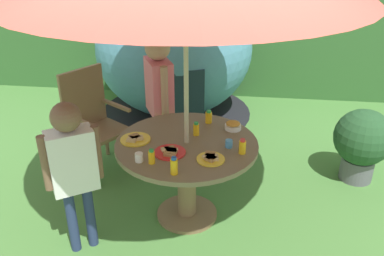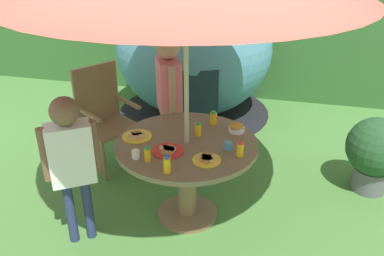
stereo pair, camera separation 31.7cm
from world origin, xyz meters
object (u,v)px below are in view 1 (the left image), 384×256
(plate_mid_left, at_px, (135,139))
(cup_near, at_px, (229,144))
(dome_tent, at_px, (174,50))
(potted_plant, at_px, (362,141))
(juice_bottle_center_front, at_px, (196,129))
(child_in_white_shirt, at_px, (72,161))
(wooden_chair, at_px, (92,117))
(plate_front_edge, at_px, (211,158))
(juice_bottle_near_right, at_px, (209,117))
(juice_bottle_center_back, at_px, (152,157))
(juice_bottle_far_left, at_px, (242,147))
(juice_bottle_far_right, at_px, (174,166))
(plate_near_left, at_px, (170,152))
(cup_far, at_px, (139,157))
(child_in_pink_shirt, at_px, (159,87))
(garden_table, at_px, (187,161))
(snack_bowl, at_px, (233,126))

(plate_mid_left, bearing_deg, cup_near, -1.86)
(dome_tent, relative_size, potted_plant, 3.27)
(potted_plant, bearing_deg, juice_bottle_center_front, -157.25)
(cup_near, bearing_deg, child_in_white_shirt, -157.81)
(wooden_chair, distance_m, plate_front_edge, 1.57)
(juice_bottle_near_right, relative_size, juice_bottle_center_back, 1.03)
(juice_bottle_far_left, bearing_deg, child_in_white_shirt, -163.05)
(wooden_chair, height_order, juice_bottle_far_right, wooden_chair)
(potted_plant, distance_m, juice_bottle_near_right, 1.54)
(plate_near_left, xyz_separation_m, juice_bottle_near_right, (0.24, 0.56, 0.04))
(child_in_white_shirt, xyz_separation_m, juice_bottle_center_front, (0.81, 0.62, -0.01))
(juice_bottle_far_left, bearing_deg, cup_far, -164.12)
(juice_bottle_far_right, bearing_deg, cup_near, 49.53)
(juice_bottle_near_right, distance_m, juice_bottle_far_right, 0.86)
(child_in_white_shirt, bearing_deg, juice_bottle_center_back, -18.39)
(plate_mid_left, distance_m, juice_bottle_far_left, 0.86)
(wooden_chair, height_order, juice_bottle_center_front, wooden_chair)
(juice_bottle_center_back, height_order, cup_near, juice_bottle_center_back)
(plate_near_left, relative_size, cup_near, 3.88)
(child_in_pink_shirt, bearing_deg, cup_far, -22.69)
(garden_table, xyz_separation_m, cup_far, (-0.30, -0.33, 0.21))
(potted_plant, bearing_deg, juice_bottle_near_right, -164.62)
(snack_bowl, distance_m, cup_near, 0.32)
(child_in_pink_shirt, height_order, cup_near, child_in_pink_shirt)
(child_in_white_shirt, xyz_separation_m, juice_bottle_far_right, (0.72, 0.02, -0.00))
(child_in_white_shirt, distance_m, juice_bottle_far_left, 1.24)
(potted_plant, relative_size, juice_bottle_far_right, 5.53)
(cup_far, bearing_deg, juice_bottle_far_left, 15.88)
(plate_front_edge, xyz_separation_m, juice_bottle_center_back, (-0.42, -0.10, 0.04))
(juice_bottle_center_back, bearing_deg, child_in_white_shirt, -165.59)
(juice_bottle_far_left, relative_size, juice_bottle_far_right, 0.91)
(plate_near_left, relative_size, juice_bottle_far_left, 2.00)
(plate_mid_left, bearing_deg, wooden_chair, 131.80)
(juice_bottle_near_right, bearing_deg, child_in_pink_shirt, 143.58)
(plate_front_edge, height_order, cup_near, cup_near)
(juice_bottle_center_back, bearing_deg, juice_bottle_far_left, 19.02)
(plate_near_left, distance_m, cup_far, 0.25)
(potted_plant, relative_size, snack_bowl, 5.28)
(child_in_white_shirt, bearing_deg, juice_bottle_far_left, -15.85)
(plate_mid_left, height_order, cup_far, cup_far)
(juice_bottle_near_right, distance_m, cup_near, 0.46)
(child_in_pink_shirt, relative_size, juice_bottle_far_right, 10.46)
(juice_bottle_center_front, relative_size, cup_near, 1.86)
(dome_tent, xyz_separation_m, juice_bottle_center_front, (0.51, -2.02, -0.08))
(juice_bottle_far_right, xyz_separation_m, cup_far, (-0.28, 0.13, -0.03))
(child_in_white_shirt, height_order, juice_bottle_center_back, child_in_white_shirt)
(juice_bottle_center_front, xyz_separation_m, cup_near, (0.27, -0.17, -0.02))
(juice_bottle_near_right, distance_m, cup_far, 0.84)
(plate_near_left, distance_m, juice_bottle_near_right, 0.62)
(juice_bottle_center_back, bearing_deg, plate_near_left, 55.48)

